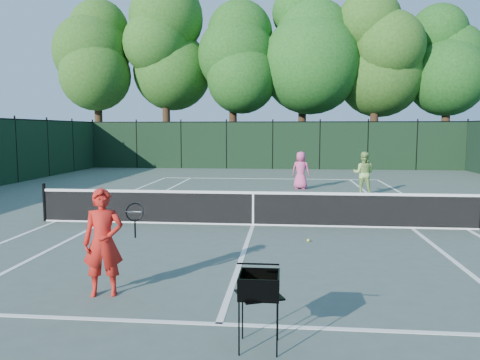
# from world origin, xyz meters

# --- Properties ---
(ground) EXTENTS (90.00, 90.00, 0.00)m
(ground) POSITION_xyz_m (0.00, 0.00, 0.00)
(ground) COLOR #44534A
(ground) RESTS_ON ground
(sideline_doubles_left) EXTENTS (0.10, 23.77, 0.01)m
(sideline_doubles_left) POSITION_xyz_m (-5.49, 0.00, 0.00)
(sideline_doubles_left) COLOR white
(sideline_doubles_left) RESTS_ON ground
(sideline_doubles_right) EXTENTS (0.10, 23.77, 0.01)m
(sideline_doubles_right) POSITION_xyz_m (5.49, 0.00, 0.00)
(sideline_doubles_right) COLOR white
(sideline_doubles_right) RESTS_ON ground
(sideline_singles_left) EXTENTS (0.10, 23.77, 0.01)m
(sideline_singles_left) POSITION_xyz_m (-4.12, 0.00, 0.00)
(sideline_singles_left) COLOR white
(sideline_singles_left) RESTS_ON ground
(sideline_singles_right) EXTENTS (0.10, 23.77, 0.01)m
(sideline_singles_right) POSITION_xyz_m (4.12, 0.00, 0.00)
(sideline_singles_right) COLOR white
(sideline_singles_right) RESTS_ON ground
(baseline_far) EXTENTS (10.97, 0.10, 0.01)m
(baseline_far) POSITION_xyz_m (0.00, 11.88, 0.00)
(baseline_far) COLOR white
(baseline_far) RESTS_ON ground
(service_line_near) EXTENTS (8.23, 0.10, 0.01)m
(service_line_near) POSITION_xyz_m (0.00, -6.40, 0.00)
(service_line_near) COLOR white
(service_line_near) RESTS_ON ground
(service_line_far) EXTENTS (8.23, 0.10, 0.01)m
(service_line_far) POSITION_xyz_m (0.00, 6.40, 0.00)
(service_line_far) COLOR white
(service_line_far) RESTS_ON ground
(center_service_line) EXTENTS (0.10, 12.80, 0.01)m
(center_service_line) POSITION_xyz_m (0.00, 0.00, 0.00)
(center_service_line) COLOR white
(center_service_line) RESTS_ON ground
(tennis_net) EXTENTS (11.69, 0.09, 1.06)m
(tennis_net) POSITION_xyz_m (0.00, 0.00, 0.48)
(tennis_net) COLOR black
(tennis_net) RESTS_ON ground
(fence_far) EXTENTS (24.00, 0.05, 3.00)m
(fence_far) POSITION_xyz_m (0.00, 18.00, 1.50)
(fence_far) COLOR black
(fence_far) RESTS_ON ground
(tree_0) EXTENTS (6.40, 6.40, 13.14)m
(tree_0) POSITION_xyz_m (-13.00, 21.50, 8.16)
(tree_0) COLOR black
(tree_0) RESTS_ON ground
(tree_1) EXTENTS (6.80, 6.80, 13.98)m
(tree_1) POSITION_xyz_m (-8.00, 22.00, 8.69)
(tree_1) COLOR black
(tree_1) RESTS_ON ground
(tree_2) EXTENTS (6.00, 6.00, 12.40)m
(tree_2) POSITION_xyz_m (-3.00, 21.80, 7.73)
(tree_2) COLOR black
(tree_2) RESTS_ON ground
(tree_3) EXTENTS (7.00, 7.00, 14.45)m
(tree_3) POSITION_xyz_m (2.00, 22.30, 9.01)
(tree_3) COLOR black
(tree_3) RESTS_ON ground
(tree_4) EXTENTS (6.20, 6.20, 12.97)m
(tree_4) POSITION_xyz_m (7.00, 21.60, 8.14)
(tree_4) COLOR black
(tree_4) RESTS_ON ground
(tree_5) EXTENTS (5.80, 5.80, 12.23)m
(tree_5) POSITION_xyz_m (12.00, 22.10, 7.71)
(tree_5) COLOR black
(tree_5) RESTS_ON ground
(coach) EXTENTS (0.85, 0.76, 1.65)m
(coach) POSITION_xyz_m (-1.90, -5.48, 0.83)
(coach) COLOR red
(coach) RESTS_ON ground
(player_pink) EXTENTS (0.91, 0.73, 1.61)m
(player_pink) POSITION_xyz_m (1.49, 7.86, 0.81)
(player_pink) COLOR #D34A84
(player_pink) RESTS_ON ground
(player_green) EXTENTS (0.95, 0.82, 1.68)m
(player_green) POSITION_xyz_m (3.87, 6.33, 0.84)
(player_green) COLOR #94C261
(player_green) RESTS_ON ground
(ball_hopper) EXTENTS (0.61, 0.61, 0.89)m
(ball_hopper) POSITION_xyz_m (0.56, -7.00, 0.75)
(ball_hopper) COLOR black
(ball_hopper) RESTS_ON ground
(loose_ball_midcourt) EXTENTS (0.07, 0.07, 0.07)m
(loose_ball_midcourt) POSITION_xyz_m (1.38, -1.72, 0.03)
(loose_ball_midcourt) COLOR #E1F331
(loose_ball_midcourt) RESTS_ON ground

